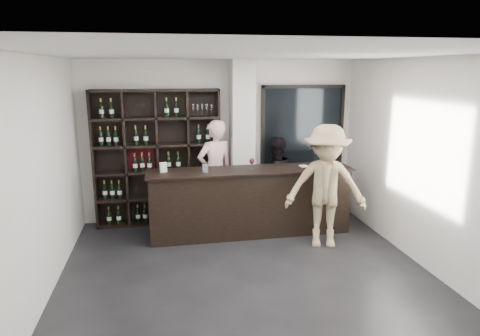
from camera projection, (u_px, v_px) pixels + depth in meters
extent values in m
cube|color=black|center=(251.00, 285.00, 5.56)|extent=(5.00, 5.50, 0.01)
cube|color=silver|center=(242.00, 142.00, 7.66)|extent=(0.40, 0.40, 2.90)
cube|color=black|center=(302.00, 141.00, 8.09)|extent=(1.60, 0.08, 2.10)
cube|color=black|center=(302.00, 141.00, 8.09)|extent=(1.48, 0.02, 1.98)
cube|color=black|center=(250.00, 203.00, 7.17)|extent=(3.32, 0.62, 1.09)
cube|color=black|center=(250.00, 170.00, 7.05)|extent=(3.40, 0.70, 0.03)
imported|color=#FDCAD1|center=(215.00, 172.00, 7.62)|extent=(0.80, 0.66, 1.88)
imported|color=black|center=(275.00, 179.00, 7.85)|extent=(0.91, 0.82, 1.54)
imported|color=#9B8360|center=(326.00, 187.00, 6.60)|extent=(1.40, 1.04, 1.93)
cylinder|color=#A4B7C7|center=(205.00, 168.00, 6.84)|extent=(0.12, 0.12, 0.13)
cube|color=white|center=(304.00, 166.00, 7.23)|extent=(0.13, 0.13, 0.02)
cube|color=white|center=(163.00, 167.00, 6.83)|extent=(0.12, 0.08, 0.16)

